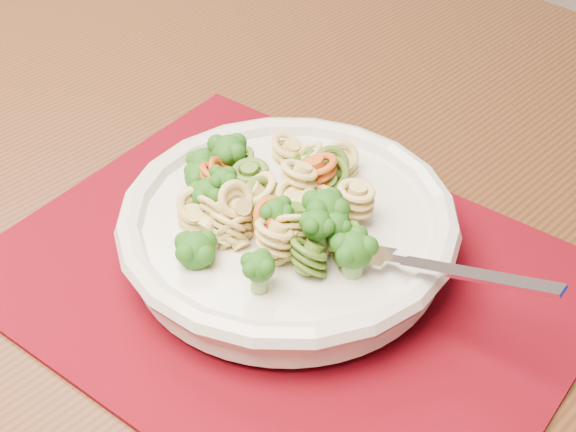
% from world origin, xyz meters
% --- Properties ---
extents(dining_table, '(1.60, 1.26, 0.71)m').
position_xyz_m(dining_table, '(0.33, 0.18, 0.61)').
color(dining_table, '#4E2A16').
rests_on(dining_table, ground).
extents(placemat, '(0.46, 0.39, 0.00)m').
position_xyz_m(placemat, '(0.35, 0.07, 0.71)').
color(placemat, '#5D040D').
rests_on(placemat, dining_table).
extents(pasta_bowl, '(0.25, 0.25, 0.05)m').
position_xyz_m(pasta_bowl, '(0.34, 0.09, 0.74)').
color(pasta_bowl, beige).
rests_on(pasta_bowl, placemat).
extents(pasta_broccoli_heap, '(0.22, 0.22, 0.06)m').
position_xyz_m(pasta_broccoli_heap, '(0.34, 0.09, 0.76)').
color(pasta_broccoli_heap, '#CDBB65').
rests_on(pasta_broccoli_heap, pasta_bowl).
extents(fork, '(0.18, 0.06, 0.08)m').
position_xyz_m(fork, '(0.41, 0.08, 0.76)').
color(fork, silver).
rests_on(fork, pasta_bowl).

